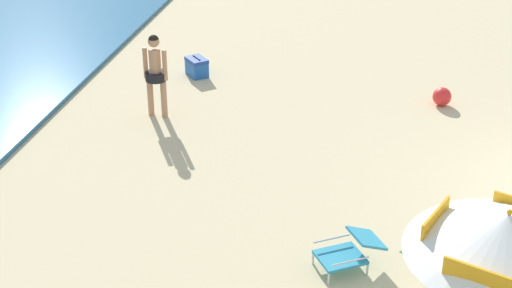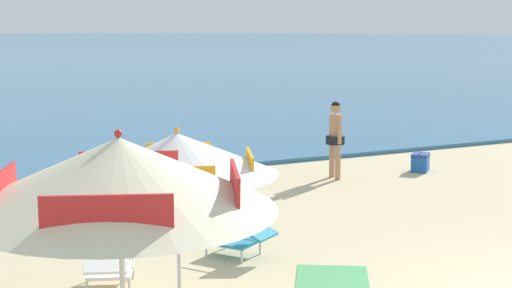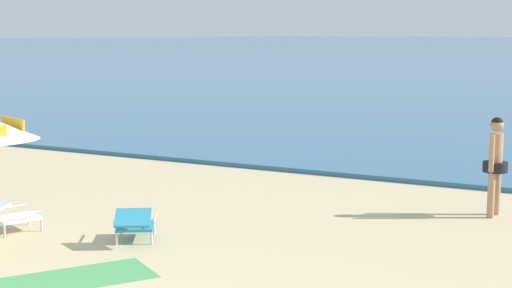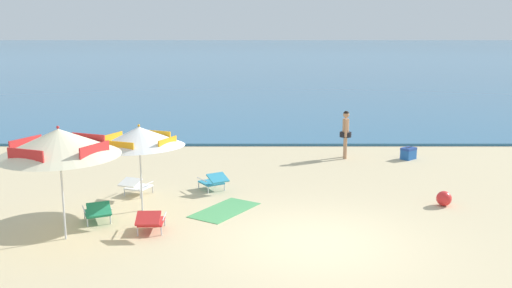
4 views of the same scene
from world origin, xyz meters
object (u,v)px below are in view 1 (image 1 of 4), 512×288
Objects in this scene: lounge_chair_under_umbrella at (350,250)px; person_standing_near_shore at (155,70)px; cooler_box at (197,67)px; beach_umbrella_striped_main at (506,234)px; beach_ball at (442,97)px; beach_towel at (473,264)px.

lounge_chair_under_umbrella is 5.85m from person_standing_near_shore.
cooler_box is (6.30, 3.83, -0.07)m from lounge_chair_under_umbrella.
beach_umbrella_striped_main is 2.83× the size of lounge_chair_under_umbrella.
beach_umbrella_striped_main reaches higher than lounge_chair_under_umbrella.
cooler_box is (2.12, -0.20, -0.74)m from person_standing_near_shore.
lounge_chair_under_umbrella is (1.57, 1.67, -1.51)m from beach_umbrella_striped_main.
person_standing_near_shore is at bearing 44.70° from beach_umbrella_striped_main.
beach_ball is at bearing -73.72° from person_standing_near_shore.
person_standing_near_shore reaches higher than beach_ball.
beach_towel is at bearing -76.67° from lounge_chair_under_umbrella.
beach_umbrella_striped_main is at bearing -135.30° from person_standing_near_shore.
cooler_box is 8.07m from beach_towel.
lounge_chair_under_umbrella is at bearing 103.33° from beach_towel.
cooler_box is at bearing 31.27° from lounge_chair_under_umbrella.
person_standing_near_shore is at bearing 43.90° from lounge_chair_under_umbrella.
cooler_box reaches higher than beach_ball.
cooler_box is at bearing -5.35° from person_standing_near_shore.
beach_ball is at bearing -96.23° from cooler_box.
beach_towel is at bearing -137.08° from cooler_box.
beach_umbrella_striped_main reaches higher than cooler_box.
person_standing_near_shore reaches higher than beach_towel.
beach_towel is (0.39, -1.67, -0.27)m from lounge_chair_under_umbrella.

